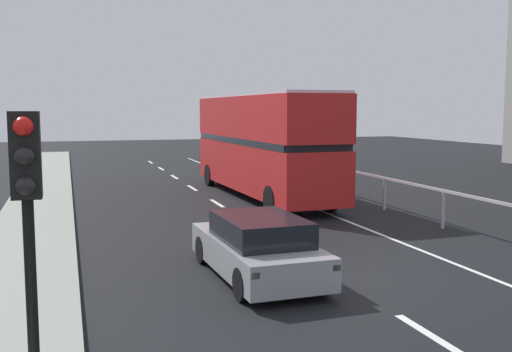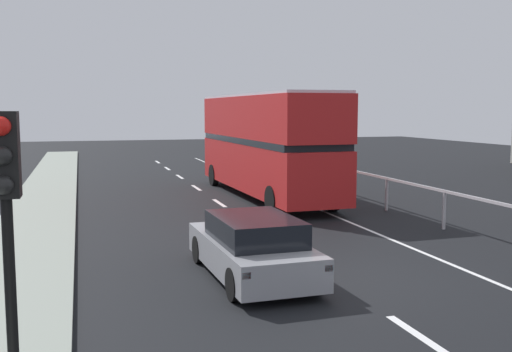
# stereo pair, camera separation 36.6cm
# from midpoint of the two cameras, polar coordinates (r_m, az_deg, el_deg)

# --- Properties ---
(ground_plane) EXTENTS (73.22, 120.00, 0.10)m
(ground_plane) POSITION_cam_midpoint_polar(r_m,az_deg,el_deg) (13.13, 7.90, -9.73)
(ground_plane) COLOR black
(near_sidewalk_kerb) EXTENTS (2.37, 80.00, 0.14)m
(near_sidewalk_kerb) POSITION_cam_midpoint_polar(r_m,az_deg,el_deg) (12.06, -21.98, -11.01)
(near_sidewalk_kerb) COLOR gray
(near_sidewalk_kerb) RESTS_ON ground
(lane_paint_markings) EXTENTS (3.25, 46.00, 0.01)m
(lane_paint_markings) POSITION_cam_midpoint_polar(r_m,az_deg,el_deg) (21.74, 3.17, -3.11)
(lane_paint_markings) COLOR silver
(lane_paint_markings) RESTS_ON ground
(bridge_side_railing) EXTENTS (0.10, 42.00, 1.19)m
(bridge_side_railing) POSITION_cam_midpoint_polar(r_m,az_deg,el_deg) (23.20, 10.78, -0.23)
(bridge_side_railing) COLOR #B1ABB0
(bridge_side_railing) RESTS_ON ground
(double_decker_bus_red) EXTENTS (2.77, 11.36, 4.20)m
(double_decker_bus_red) POSITION_cam_midpoint_polar(r_m,az_deg,el_deg) (24.38, 1.33, 3.26)
(double_decker_bus_red) COLOR red
(double_decker_bus_red) RESTS_ON ground
(hatchback_car_near) EXTENTS (1.95, 4.41, 1.35)m
(hatchback_car_near) POSITION_cam_midpoint_polar(r_m,az_deg,el_deg) (12.79, 0.47, -6.85)
(hatchback_car_near) COLOR #919298
(hatchback_car_near) RESTS_ON ground
(traffic_signal_pole) EXTENTS (0.30, 0.42, 3.42)m
(traffic_signal_pole) POSITION_cam_midpoint_polar(r_m,az_deg,el_deg) (6.66, -21.40, -1.56)
(traffic_signal_pole) COLOR black
(traffic_signal_pole) RESTS_ON near_sidewalk_kerb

